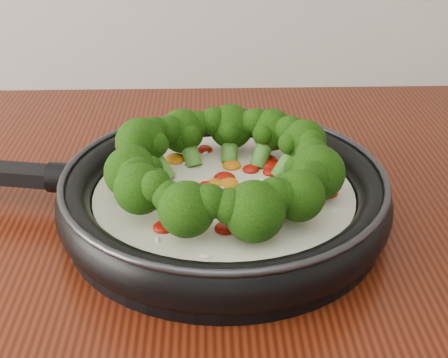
{
  "coord_description": "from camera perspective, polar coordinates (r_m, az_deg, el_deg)",
  "views": [
    {
      "loc": [
        0.02,
        0.54,
        1.25
      ],
      "look_at": [
        0.04,
        1.09,
        0.95
      ],
      "focal_mm": 48.96,
      "sensor_mm": 36.0,
      "label": 1
    }
  ],
  "objects": [
    {
      "name": "skillet",
      "position": [
        0.63,
        -0.27,
        -0.96
      ],
      "size": [
        0.56,
        0.4,
        0.1
      ],
      "color": "black",
      "rests_on": "counter"
    }
  ]
}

